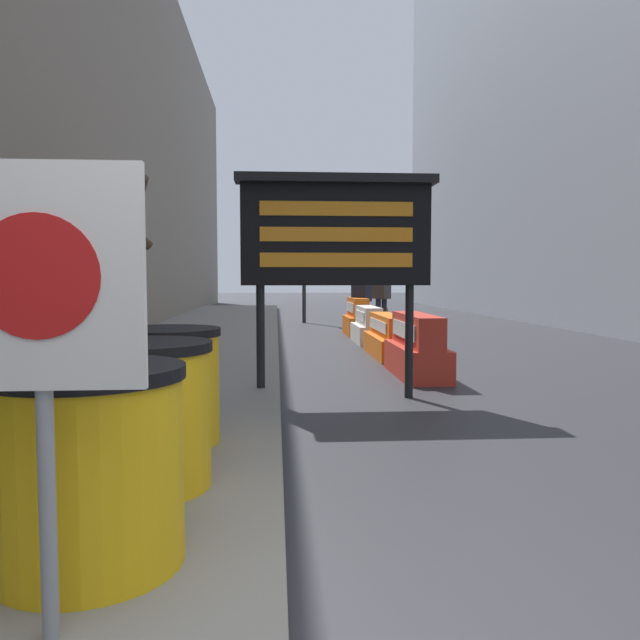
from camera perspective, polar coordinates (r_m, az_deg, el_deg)
The scene contains 15 objects.
building_left_facade at distance 12.96m, azimuth -21.66°, elevation 22.33°, with size 0.40×50.40×11.20m.
bare_tree at distance 9.82m, azimuth -19.43°, elevation 4.92°, with size 1.49×1.94×2.82m.
barrel_drum_foreground at distance 3.04m, azimuth -20.39°, elevation -12.37°, with size 0.87×0.87×0.90m.
barrel_drum_middle at distance 4.03m, azimuth -15.94°, elevation -8.30°, with size 0.87×0.87×0.90m.
barrel_drum_back at distance 5.05m, azimuth -13.94°, elevation -5.81°, with size 0.87×0.87×0.90m.
warning_sign at distance 2.34m, azimuth -24.26°, elevation 1.04°, with size 0.72×0.08×1.69m.
message_board at distance 7.36m, azimuth 1.45°, elevation 7.94°, with size 2.33×0.36×2.63m.
jersey_barrier_red_striped at distance 9.24m, azimuth 8.83°, elevation -2.63°, with size 0.63×1.87×0.91m.
jersey_barrier_orange_near at distance 11.52m, azimuth 6.24°, elevation -1.65°, with size 0.61×2.18×0.76m.
jersey_barrier_white at distance 13.92m, azimuth 4.45°, elevation -0.62°, with size 0.62×1.69×0.80m.
jersey_barrier_orange_far at distance 15.77m, azimuth 3.45°, elevation 0.13°, with size 0.60×1.63×0.94m.
traffic_cone_near at distance 18.58m, azimuth 6.19°, elevation 0.27°, with size 0.33×0.33×0.58m.
traffic_light_near_curb at distance 19.99m, azimuth -1.46°, elevation 8.20°, with size 0.28×0.45×4.08m.
pedestrian_worker at distance 15.86m, azimuth 3.81°, elevation 2.38°, with size 0.52×0.52×1.75m.
pedestrian_passerby at distance 17.07m, azimuth 5.63°, elevation 2.59°, with size 0.51×0.55×1.81m.
Camera 1 is at (-0.04, -1.93, 1.43)m, focal length 35.00 mm.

